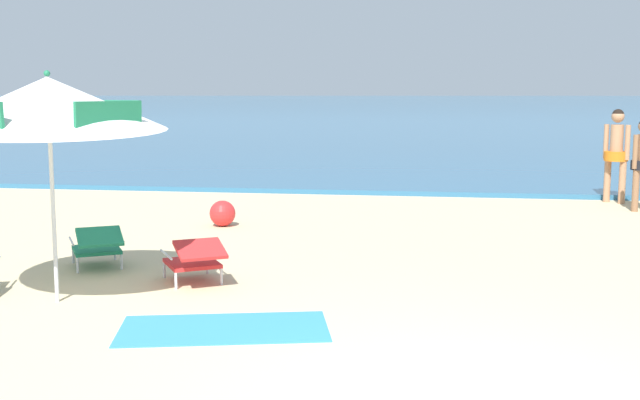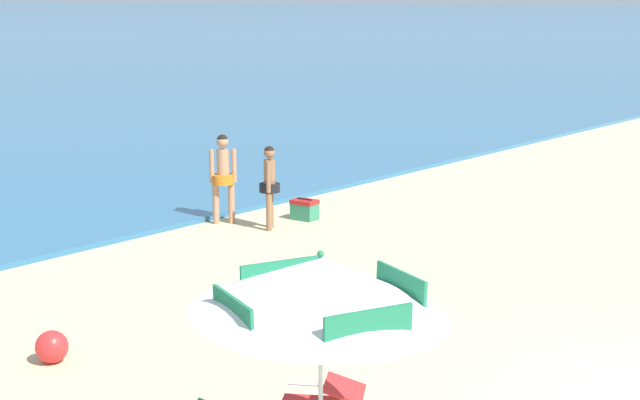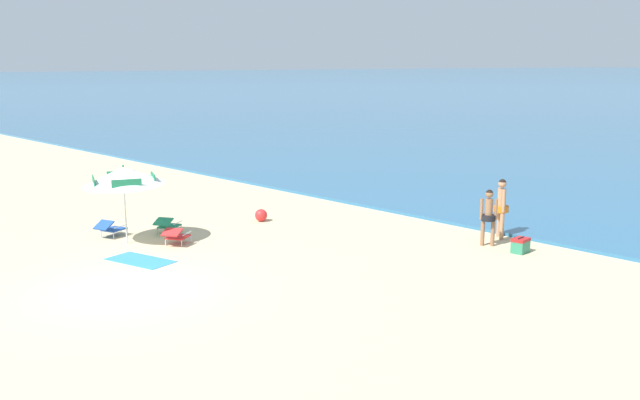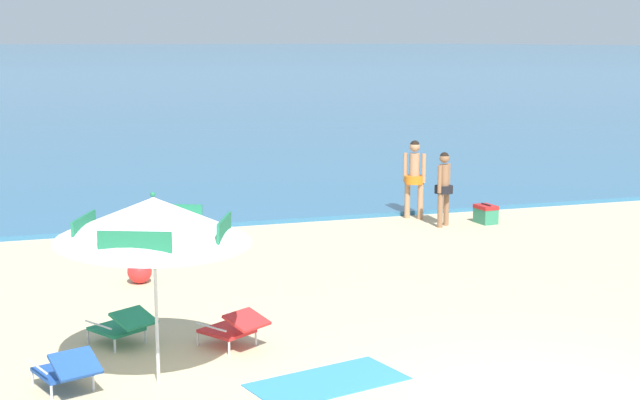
# 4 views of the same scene
# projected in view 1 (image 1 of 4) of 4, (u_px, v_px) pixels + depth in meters

# --- Properties ---
(ocean_water) EXTENTS (800.00, 800.00, 0.10)m
(ocean_water) POSITION_uv_depth(u_px,v_px,m) (443.00, 98.00, 407.09)
(ocean_water) COLOR #2D668E
(ocean_water) RESTS_ON ground
(beach_umbrella_striped_main) EXTENTS (2.88, 2.89, 2.25)m
(beach_umbrella_striped_main) POSITION_uv_depth(u_px,v_px,m) (48.00, 104.00, 7.42)
(beach_umbrella_striped_main) COLOR silver
(beach_umbrella_striped_main) RESTS_ON ground
(lounge_chair_under_umbrella) EXTENTS (0.90, 1.01, 0.50)m
(lounge_chair_under_umbrella) POSITION_uv_depth(u_px,v_px,m) (195.00, 258.00, 8.37)
(lounge_chair_under_umbrella) COLOR red
(lounge_chair_under_umbrella) RESTS_ON ground
(lounge_chair_facing_sea) EXTENTS (0.90, 1.01, 0.51)m
(lounge_chair_facing_sea) POSITION_uv_depth(u_px,v_px,m) (98.00, 245.00, 9.10)
(lounge_chair_facing_sea) COLOR #1E7F56
(lounge_chair_facing_sea) RESTS_ON ground
(person_standing_near_shore) EXTENTS (0.43, 0.43, 1.75)m
(person_standing_near_shore) POSITION_uv_depth(u_px,v_px,m) (616.00, 149.00, 14.52)
(person_standing_near_shore) COLOR tan
(person_standing_near_shore) RESTS_ON ground
(beach_ball) EXTENTS (0.40, 0.40, 0.40)m
(beach_ball) POSITION_uv_depth(u_px,v_px,m) (223.00, 213.00, 12.03)
(beach_ball) COLOR red
(beach_ball) RESTS_ON ground
(beach_towel) EXTENTS (1.96, 1.31, 0.01)m
(beach_towel) POSITION_uv_depth(u_px,v_px,m) (224.00, 328.00, 6.78)
(beach_towel) COLOR #3384BC
(beach_towel) RESTS_ON ground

